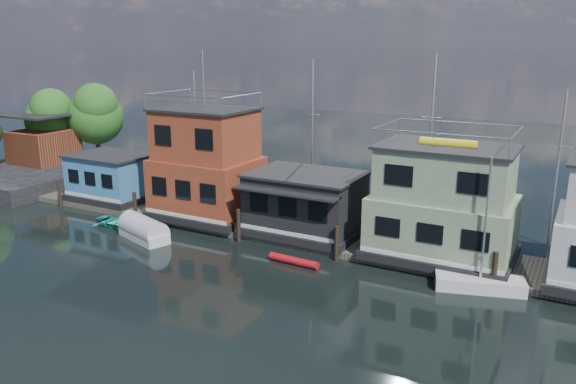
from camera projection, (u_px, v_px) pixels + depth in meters
The scene contains 13 objects.
ground at pixel (204, 312), 27.35m from camera, with size 160.00×160.00×0.00m, color black.
dock at pixel (312, 236), 37.49m from camera, with size 48.00×5.00×0.40m, color #595147.
houseboat_blue at pixel (112, 177), 45.27m from camera, with size 6.40×4.90×3.66m.
houseboat_red at pixel (207, 166), 40.40m from camera, with size 7.40×5.90×11.86m.
houseboat_dark at pixel (305, 203), 37.13m from camera, with size 7.40×6.10×4.06m.
houseboat_green at pixel (443, 205), 32.70m from camera, with size 8.40×5.90×7.03m.
pilings at pixel (288, 234), 35.03m from camera, with size 42.28×0.28×2.20m.
background_masts at pixel (412, 149), 39.01m from camera, with size 36.40×0.16×12.00m.
shore at pixel (44, 140), 54.03m from camera, with size 12.40×15.72×8.24m.
dinghy_teal at pixel (116, 222), 39.84m from camera, with size 2.52×3.53×0.73m, color teal.
tarp_runabout at pixel (144, 230), 37.28m from camera, with size 4.40×2.82×1.67m.
red_kayak at pixel (294, 261), 33.10m from camera, with size 0.47×0.47×3.22m, color #AE121C.
day_sailer at pixel (480, 282), 29.66m from camera, with size 4.79×2.73×7.17m.
Camera 1 is at (15.52, -19.93, 12.69)m, focal length 35.00 mm.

